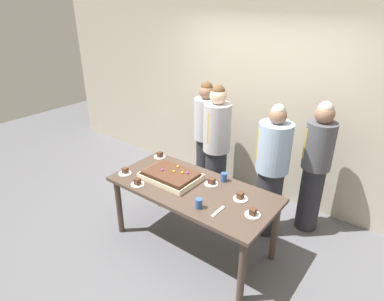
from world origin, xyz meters
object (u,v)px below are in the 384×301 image
Objects in this scene: drink_cup_middle at (199,203)px; person_far_right_suit at (271,171)px; plated_slice_far_left at (138,183)px; person_striped_tie_right at (206,137)px; plated_slice_center_front at (211,182)px; person_green_shirt_behind at (216,147)px; drink_cup_nearest at (224,177)px; sheet_cake at (171,176)px; plated_slice_near_right at (125,172)px; plated_slice_far_right at (160,156)px; cake_server_utensil at (218,211)px; person_serving_front at (315,166)px; plated_slice_center_back at (240,197)px; party_table at (193,194)px; plated_slice_near_left at (253,213)px.

person_far_right_suit reaches higher than drink_cup_middle.
plated_slice_far_left is 0.09× the size of person_striped_tie_right.
plated_slice_center_front is at bearing 11.95° from person_far_right_suit.
person_green_shirt_behind reaches higher than plated_slice_center_front.
person_far_right_suit reaches higher than drink_cup_nearest.
sheet_cake is 4.22× the size of plated_slice_near_right.
person_striped_tie_right is (0.18, 0.77, 0.05)m from plated_slice_far_right.
plated_slice_near_right is (-0.50, -0.24, -0.02)m from sheet_cake.
cake_server_utensil is 1.69m from person_striped_tie_right.
sheet_cake is at bearing -157.39° from plated_slice_center_front.
cake_server_utensil is (0.98, 0.12, -0.02)m from plated_slice_far_left.
sheet_cake is 0.39× the size of person_serving_front.
drink_cup_nearest is 0.06× the size of person_striped_tie_right.
plated_slice_center_back is 0.09× the size of person_striped_tie_right.
person_striped_tie_right is at bearing 123.05° from drink_cup_middle.
person_serving_front is (0.93, 1.13, 0.17)m from party_table.
drink_cup_middle reaches higher than plated_slice_far_left.
plated_slice_center_back is 0.09× the size of person_serving_front.
plated_slice_center_front is at bearing 54.90° from party_table.
drink_cup_nearest reaches higher than party_table.
plated_slice_far_left is at bearing -67.32° from plated_slice_far_right.
party_table is 12.28× the size of plated_slice_center_front.
person_striped_tie_right is (-0.30, 1.10, 0.03)m from sheet_cake.
person_far_right_suit is (0.36, 0.44, 0.01)m from drink_cup_nearest.
plated_slice_center_front is 0.47m from drink_cup_middle.
drink_cup_nearest is at bearing 146.37° from plated_slice_near_left.
person_striped_tie_right is at bearing 105.21° from sheet_cake.
person_serving_front is 1.22m from person_green_shirt_behind.
person_green_shirt_behind reaches higher than person_far_right_suit.
plated_slice_far_right is 1.33m from plated_slice_center_back.
plated_slice_near_right is 1.00× the size of plated_slice_far_right.
person_serving_front is at bearing 50.59° from party_table.
plated_slice_near_left is 1.50× the size of drink_cup_nearest.
plated_slice_far_right is 0.09× the size of person_striped_tie_right.
plated_slice_center_back is (0.53, 0.12, 0.12)m from party_table.
drink_cup_middle is at bearing -81.61° from drink_cup_nearest.
cake_server_utensil is 0.12× the size of person_striped_tie_right.
drink_cup_nearest is (0.98, -0.01, 0.03)m from plated_slice_far_right.
drink_cup_middle is (0.16, -0.44, 0.03)m from plated_slice_center_front.
person_far_right_suit reaches higher than plated_slice_near_left.
plated_slice_far_right is at bearing -23.50° from person_far_right_suit.
plated_slice_center_back reaches higher than plated_slice_near_right.
plated_slice_far_left reaches higher than plated_slice_near_left.
person_green_shirt_behind is at bearing 37.91° from person_striped_tie_right.
plated_slice_far_right is 1.00× the size of plated_slice_center_back.
plated_slice_near_right is 1.00× the size of plated_slice_center_front.
plated_slice_center_front is 0.73m from person_far_right_suit.
person_striped_tie_right is (-1.54, -0.03, -0.01)m from person_serving_front.
plated_slice_near_left is 0.09× the size of person_far_right_suit.
plated_slice_near_left is at bearing 62.21° from person_far_right_suit.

